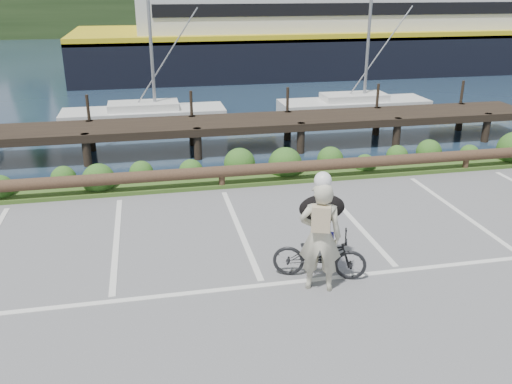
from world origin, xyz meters
The scene contains 7 objects.
ground centered at (0.00, 0.00, 0.00)m, with size 72.00×72.00×0.00m, color #5E5F61.
harbor_backdrop centered at (0.39, 78.47, 0.00)m, with size 170.00×160.00×30.00m.
vegetation_strip centered at (0.00, 5.30, 0.05)m, with size 34.00×1.60×0.10m, color #3D5B21.
log_rail centered at (0.00, 4.60, 0.00)m, with size 32.00×0.30×0.60m, color #443021, non-canonical shape.
bicycle centered at (1.06, -0.30, 0.44)m, with size 0.59×1.68×0.88m, color black.
cyclist centered at (0.93, -0.67, 0.99)m, with size 0.72×0.48×1.99m, color #B9B59C.
dog centered at (1.24, 0.21, 1.14)m, with size 0.87×0.43×0.50m, color black.
Camera 1 is at (-1.80, -8.54, 4.98)m, focal length 38.00 mm.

